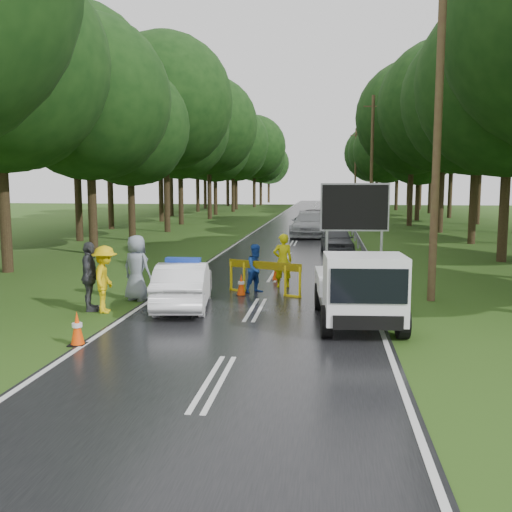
% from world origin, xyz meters
% --- Properties ---
extents(ground, '(160.00, 160.00, 0.00)m').
position_xyz_m(ground, '(0.00, 0.00, 0.00)').
color(ground, '#274915').
rests_on(ground, ground).
extents(road, '(7.00, 140.00, 0.02)m').
position_xyz_m(road, '(0.00, 30.00, 0.01)').
color(road, black).
rests_on(road, ground).
extents(guardrail, '(0.12, 60.06, 0.70)m').
position_xyz_m(guardrail, '(3.70, 29.67, 0.55)').
color(guardrail, gray).
rests_on(guardrail, ground).
extents(utility_pole_near, '(1.40, 0.24, 10.00)m').
position_xyz_m(utility_pole_near, '(5.20, 2.00, 5.06)').
color(utility_pole_near, '#4F3325').
rests_on(utility_pole_near, ground).
extents(utility_pole_mid, '(1.40, 0.24, 10.00)m').
position_xyz_m(utility_pole_mid, '(5.20, 28.00, 5.06)').
color(utility_pole_mid, '#4F3325').
rests_on(utility_pole_mid, ground).
extents(utility_pole_far, '(1.40, 0.24, 10.00)m').
position_xyz_m(utility_pole_far, '(5.20, 54.00, 5.06)').
color(utility_pole_far, '#4F3325').
rests_on(utility_pole_far, ground).
extents(police_sedan, '(1.97, 4.19, 1.46)m').
position_xyz_m(police_sedan, '(-2.10, 0.02, 0.67)').
color(police_sedan, white).
rests_on(police_sedan, ground).
extents(work_truck, '(2.27, 4.58, 3.55)m').
position_xyz_m(work_truck, '(2.80, -1.35, 0.96)').
color(work_truck, gray).
rests_on(work_truck, ground).
extents(barrier, '(2.46, 1.02, 1.09)m').
position_xyz_m(barrier, '(-0.00, 2.31, 0.82)').
color(barrier, yellow).
rests_on(barrier, ground).
extents(officer, '(0.79, 0.63, 1.88)m').
position_xyz_m(officer, '(0.49, 3.61, 0.94)').
color(officer, yellow).
rests_on(officer, ground).
extents(civilian, '(0.99, 0.97, 1.61)m').
position_xyz_m(civilian, '(-0.29, 2.57, 0.81)').
color(civilian, '#1A45AA').
rests_on(civilian, ground).
extents(bystander_left, '(0.93, 1.33, 1.88)m').
position_xyz_m(bystander_left, '(-4.13, -0.79, 0.94)').
color(bystander_left, '#E1B80C').
rests_on(bystander_left, ground).
extents(bystander_mid, '(0.78, 1.24, 1.97)m').
position_xyz_m(bystander_mid, '(-4.63, -0.67, 0.99)').
color(bystander_mid, '#3B3D42').
rests_on(bystander_mid, ground).
extents(bystander_right, '(1.15, 0.96, 2.02)m').
position_xyz_m(bystander_right, '(-3.80, 0.92, 1.01)').
color(bystander_right, gray).
rests_on(bystander_right, ground).
extents(queue_car_first, '(1.82, 3.99, 1.33)m').
position_xyz_m(queue_car_first, '(2.49, 13.85, 0.66)').
color(queue_car_first, '#44454C').
rests_on(queue_car_first, ground).
extents(queue_car_second, '(2.64, 5.80, 1.65)m').
position_xyz_m(queue_car_second, '(0.80, 22.78, 0.82)').
color(queue_car_second, '#ABADB4').
rests_on(queue_car_second, ground).
extents(queue_car_third, '(3.04, 5.71, 1.53)m').
position_xyz_m(queue_car_third, '(0.93, 28.78, 0.76)').
color(queue_car_third, black).
rests_on(queue_car_third, ground).
extents(queue_car_fourth, '(2.09, 4.65, 1.48)m').
position_xyz_m(queue_car_fourth, '(2.40, 38.83, 0.74)').
color(queue_car_fourth, '#393A40').
rests_on(queue_car_fourth, ground).
extents(cone_near_left, '(0.37, 0.37, 0.78)m').
position_xyz_m(cone_near_left, '(-3.50, -4.00, 0.38)').
color(cone_near_left, black).
rests_on(cone_near_left, ground).
extents(cone_center, '(0.34, 0.34, 0.72)m').
position_xyz_m(cone_center, '(-0.72, 2.00, 0.35)').
color(cone_center, black).
rests_on(cone_center, ground).
extents(cone_far, '(0.33, 0.33, 0.69)m').
position_xyz_m(cone_far, '(0.13, 5.00, 0.34)').
color(cone_far, black).
rests_on(cone_far, ground).
extents(cone_left_mid, '(0.30, 0.30, 0.64)m').
position_xyz_m(cone_left_mid, '(-2.67, 3.00, 0.31)').
color(cone_left_mid, black).
rests_on(cone_left_mid, ground).
extents(cone_right, '(0.35, 0.35, 0.73)m').
position_xyz_m(cone_right, '(3.28, 1.53, 0.36)').
color(cone_right, black).
rests_on(cone_right, ground).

